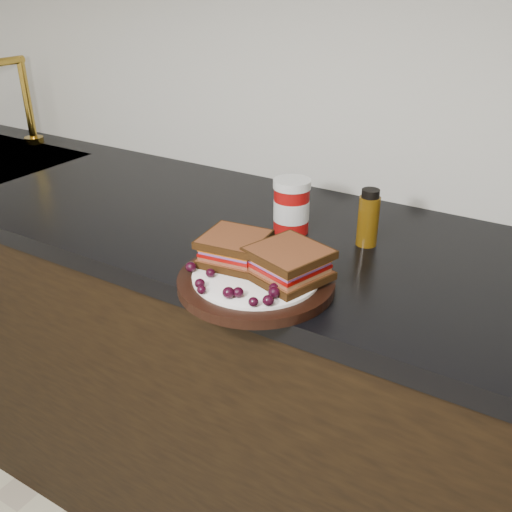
{
  "coord_description": "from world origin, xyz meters",
  "views": [
    {
      "loc": [
        0.52,
        0.73,
        1.4
      ],
      "look_at": [
        0.06,
        1.48,
        0.96
      ],
      "focal_mm": 40.0,
      "sensor_mm": 36.0,
      "label": 1
    }
  ],
  "objects_px": {
    "plate": "(256,282)",
    "oil_bottle": "(368,217)",
    "condiment_jar": "(291,206)",
    "sandwich_left": "(234,249)"
  },
  "relations": [
    {
      "from": "plate",
      "to": "oil_bottle",
      "type": "relative_size",
      "value": 2.36
    },
    {
      "from": "plate",
      "to": "condiment_jar",
      "type": "relative_size",
      "value": 2.4
    },
    {
      "from": "condiment_jar",
      "to": "oil_bottle",
      "type": "relative_size",
      "value": 0.98
    },
    {
      "from": "plate",
      "to": "oil_bottle",
      "type": "xyz_separation_m",
      "value": [
        0.1,
        0.27,
        0.05
      ]
    },
    {
      "from": "sandwich_left",
      "to": "oil_bottle",
      "type": "xyz_separation_m",
      "value": [
        0.16,
        0.24,
        0.01
      ]
    },
    {
      "from": "plate",
      "to": "condiment_jar",
      "type": "height_order",
      "value": "condiment_jar"
    },
    {
      "from": "sandwich_left",
      "to": "oil_bottle",
      "type": "bearing_deg",
      "value": 49.53
    },
    {
      "from": "oil_bottle",
      "to": "plate",
      "type": "bearing_deg",
      "value": -110.76
    },
    {
      "from": "plate",
      "to": "sandwich_left",
      "type": "xyz_separation_m",
      "value": [
        -0.06,
        0.02,
        0.04
      ]
    },
    {
      "from": "sandwich_left",
      "to": "oil_bottle",
      "type": "distance_m",
      "value": 0.29
    }
  ]
}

